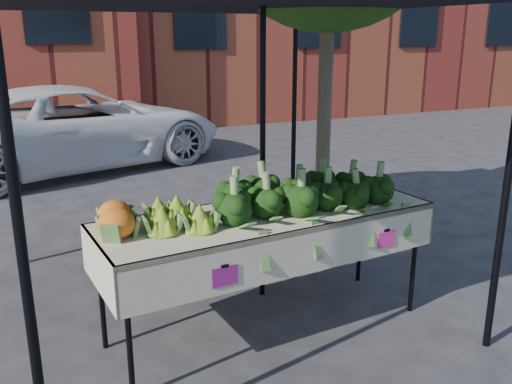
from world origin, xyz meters
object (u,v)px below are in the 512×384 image
street_tree (326,63)px  table (267,272)px  canopy (217,134)px  vehicle (66,14)px

street_tree → table: bearing=-136.7°
canopy → vehicle: 5.40m
canopy → vehicle: (-0.43, 5.29, 1.01)m
table → vehicle: bearing=95.6°
canopy → table: bearing=-76.1°
canopy → street_tree: 1.32m
vehicle → street_tree: (1.60, -4.92, -0.53)m
table → vehicle: size_ratio=0.52×
table → vehicle: (-0.57, 5.88, 1.93)m
vehicle → street_tree: 5.20m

